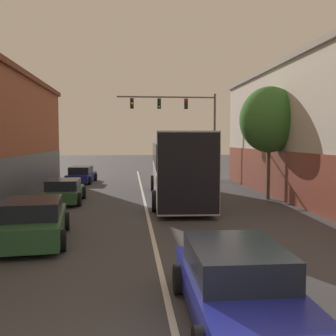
% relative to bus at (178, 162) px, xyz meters
% --- Properties ---
extents(lane_center_line, '(0.14, 42.95, 0.01)m').
position_rel_bus_xyz_m(lane_center_line, '(-1.86, -1.85, -2.05)').
color(lane_center_line, silver).
rests_on(lane_center_line, ground_plane).
extents(bus, '(3.30, 12.07, 3.67)m').
position_rel_bus_xyz_m(bus, '(0.00, 0.00, 0.00)').
color(bus, '#B7B7BC').
rests_on(bus, ground_plane).
extents(hatchback_foreground, '(2.12, 4.56, 1.36)m').
position_rel_bus_xyz_m(hatchback_foreground, '(-0.65, -14.62, -1.41)').
color(hatchback_foreground, navy).
rests_on(hatchback_foreground, ground_plane).
extents(parked_car_left_near, '(2.08, 4.14, 1.24)m').
position_rel_bus_xyz_m(parked_car_left_near, '(-6.09, -0.55, -1.45)').
color(parked_car_left_near, '#285633').
rests_on(parked_car_left_near, ground_plane).
extents(parked_car_left_mid, '(2.14, 4.39, 1.26)m').
position_rel_bus_xyz_m(parked_car_left_mid, '(-6.35, 9.04, -1.45)').
color(parked_car_left_mid, navy).
rests_on(parked_car_left_mid, ground_plane).
extents(parked_car_left_far, '(2.54, 4.72, 1.40)m').
position_rel_bus_xyz_m(parked_car_left_far, '(-5.74, -8.54, -1.38)').
color(parked_car_left_far, '#285633').
rests_on(parked_car_left_far, ground_plane).
extents(traffic_signal_gantry, '(7.85, 0.36, 6.95)m').
position_rel_bus_xyz_m(traffic_signal_gantry, '(1.63, 9.62, 3.10)').
color(traffic_signal_gantry, '#514C47').
rests_on(traffic_signal_gantry, ground_plane).
extents(street_tree_near, '(3.28, 2.95, 6.21)m').
position_rel_bus_xyz_m(street_tree_near, '(5.01, -0.46, 2.34)').
color(street_tree_near, brown).
rests_on(street_tree_near, ground_plane).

